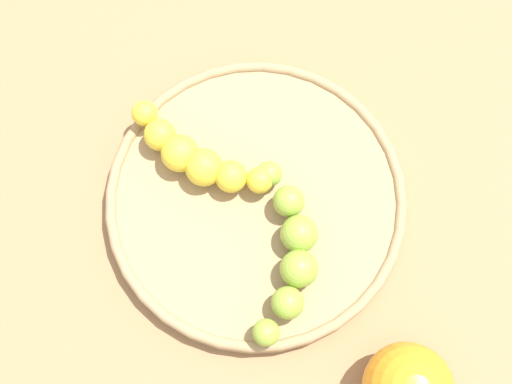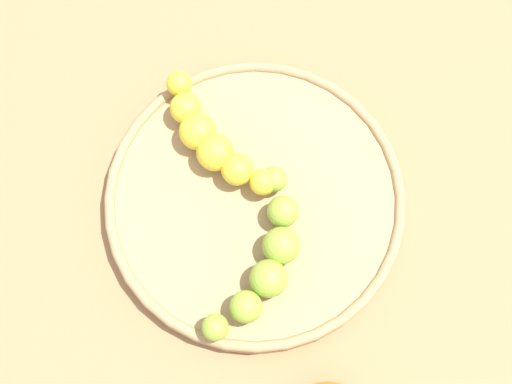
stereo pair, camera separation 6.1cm
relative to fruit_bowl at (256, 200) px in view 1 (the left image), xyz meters
The scene contains 4 objects.
ground_plane 0.01m from the fruit_bowl, ahead, with size 2.40×2.40×0.00m, color #936D47.
fruit_bowl is the anchor object (origin of this frame).
banana_green 0.07m from the fruit_bowl, 80.78° to the right, with size 0.09×0.16×0.03m.
banana_yellow 0.07m from the fruit_bowl, 128.45° to the left, with size 0.10×0.12×0.04m.
Camera 1 is at (-0.06, -0.17, 0.62)m, focal length 47.38 mm.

